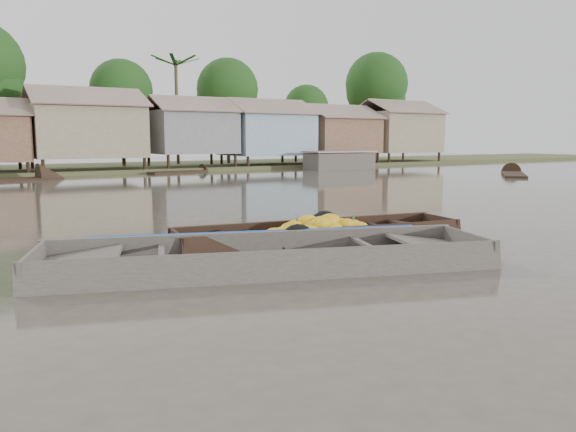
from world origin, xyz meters
TOP-DOWN VIEW (x-y plane):
  - ground at (0.00, 0.00)m, footprint 120.00×120.00m
  - riverbank at (3.03, 31.86)m, footprint 120.00×12.47m
  - banana_boat at (1.32, 1.84)m, footprint 6.28×2.36m
  - viewer_boat at (-0.56, 0.51)m, footprint 7.85×4.29m
  - distant_boats at (10.87, 23.94)m, footprint 46.01×15.94m

SIDE VIEW (x-z plane):
  - ground at x=0.00m, z-range 0.00..0.00m
  - viewer_boat at x=-0.56m, z-range -0.24..0.37m
  - banana_boat at x=1.32m, z-range -0.24..0.62m
  - distant_boats at x=10.87m, z-range -0.41..0.96m
  - riverbank at x=3.03m, z-range -2.04..8.18m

